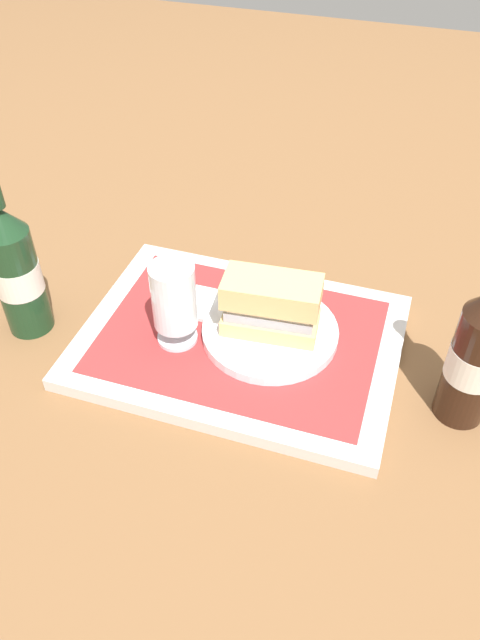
% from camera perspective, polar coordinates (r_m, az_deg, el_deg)
% --- Properties ---
extents(ground_plane, '(3.00, 3.00, 0.00)m').
position_cam_1_polar(ground_plane, '(0.89, -0.00, -2.38)').
color(ground_plane, brown).
extents(tray, '(0.44, 0.32, 0.02)m').
position_cam_1_polar(tray, '(0.88, -0.00, -1.92)').
color(tray, silver).
rests_on(tray, ground_plane).
extents(placemat, '(0.38, 0.27, 0.00)m').
position_cam_1_polar(placemat, '(0.87, -0.00, -1.42)').
color(placemat, '#9E2D2D').
rests_on(placemat, tray).
extents(plate, '(0.19, 0.19, 0.01)m').
position_cam_1_polar(plate, '(0.87, 2.77, -1.09)').
color(plate, white).
rests_on(plate, placemat).
extents(sandwich, '(0.14, 0.08, 0.08)m').
position_cam_1_polar(sandwich, '(0.83, 2.66, 1.44)').
color(sandwich, tan).
rests_on(sandwich, plate).
extents(beer_glass, '(0.06, 0.06, 0.12)m').
position_cam_1_polar(beer_glass, '(0.83, -6.05, 1.71)').
color(beer_glass, silver).
rests_on(beer_glass, placemat).
extents(napkin_folded, '(0.09, 0.07, 0.01)m').
position_cam_1_polar(napkin_folded, '(0.92, -2.95, 1.41)').
color(napkin_folded, white).
rests_on(napkin_folded, placemat).
extents(beer_bottle, '(0.07, 0.07, 0.27)m').
position_cam_1_polar(beer_bottle, '(0.90, -19.90, 4.42)').
color(beer_bottle, '#19381E').
rests_on(beer_bottle, ground_plane).
extents(second_bottle, '(0.07, 0.07, 0.27)m').
position_cam_1_polar(second_bottle, '(0.78, 20.98, -2.91)').
color(second_bottle, black).
rests_on(second_bottle, ground_plane).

